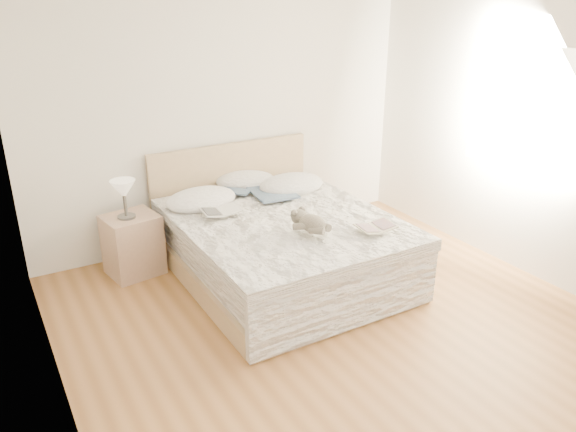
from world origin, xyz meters
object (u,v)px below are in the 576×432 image
object	(u,v)px
bed	(279,243)
photo_book	(221,211)
teddy_bear	(312,230)
childrens_book	(376,228)
nightstand	(133,245)
table_lamp	(124,191)

from	to	relation	value
bed	photo_book	bearing A→B (deg)	153.82
teddy_bear	childrens_book	bearing A→B (deg)	-42.17
bed	childrens_book	size ratio (longest dim) A/B	6.52
bed	teddy_bear	xyz separation A→B (m)	(-0.01, -0.56, 0.34)
bed	photo_book	xyz separation A→B (m)	(-0.45, 0.22, 0.32)
childrens_book	bed	bearing A→B (deg)	129.67
nightstand	teddy_bear	size ratio (longest dim) A/B	1.83
table_lamp	photo_book	distance (m)	0.86
nightstand	teddy_bear	xyz separation A→B (m)	(1.13, -1.25, 0.37)
childrens_book	teddy_bear	distance (m)	0.53
nightstand	bed	bearing A→B (deg)	-31.37
photo_book	teddy_bear	bearing A→B (deg)	-55.47
bed	table_lamp	xyz separation A→B (m)	(-1.16, 0.67, 0.50)
bed	photo_book	distance (m)	0.60
table_lamp	photo_book	world-z (taller)	table_lamp
table_lamp	nightstand	bearing A→B (deg)	34.39
nightstand	photo_book	size ratio (longest dim) A/B	1.59
childrens_book	teddy_bear	world-z (taller)	teddy_bear
nightstand	table_lamp	world-z (taller)	table_lamp
table_lamp	childrens_book	bearing A→B (deg)	-40.51
nightstand	photo_book	bearing A→B (deg)	-34.54
bed	photo_book	size ratio (longest dim) A/B	6.09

